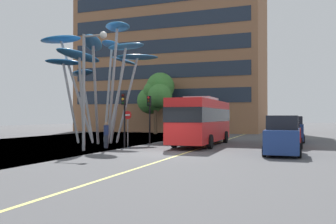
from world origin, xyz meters
The scene contains 16 objects.
ground centered at (-0.74, 0.00, -0.05)m, with size 120.00×240.00×0.10m.
red_bus centered at (0.57, 6.94, 1.96)m, with size 2.91×10.19×3.59m.
leaf_sculpture centered at (-7.98, 6.24, 6.87)m, with size 9.38×11.51×9.21m.
traffic_light_kerb_near centered at (-3.97, 3.06, 2.72)m, with size 0.28×0.42×3.76m.
traffic_light_kerb_far centered at (-3.56, 6.61, 2.73)m, with size 0.28×0.42×3.77m.
traffic_light_island_mid centered at (-3.84, 12.30, 2.51)m, with size 0.28×0.42×3.45m.
traffic_light_opposite centered at (-4.09, 13.61, 2.71)m, with size 0.28×0.42×3.75m.
car_parked_near centered at (6.61, 1.80, 1.03)m, with size 1.99×4.40×2.21m.
car_parked_mid centered at (6.64, 7.46, 1.00)m, with size 2.09×4.56×2.14m.
car_parked_far centered at (6.87, 13.12, 1.04)m, with size 2.06×4.53×2.19m.
street_lamp centered at (-4.89, 0.08, 4.76)m, with size 1.71×0.44×7.42m.
tree_pavement_near centered at (-9.58, 23.07, 5.06)m, with size 5.45×5.57×7.78m.
tree_pavement_far centered at (-9.09, 30.24, 5.27)m, with size 4.37×4.27×7.22m.
pedestrian centered at (-4.96, 2.34, 0.90)m, with size 0.34×0.34×1.78m.
no_entry_sign centered at (-4.22, 4.17, 1.71)m, with size 0.60×0.12×2.57m.
backdrop_building centered at (-10.60, 32.65, 13.45)m, with size 26.63×13.73×26.90m.
Camera 1 is at (7.53, -19.58, 2.15)m, focal length 38.87 mm.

